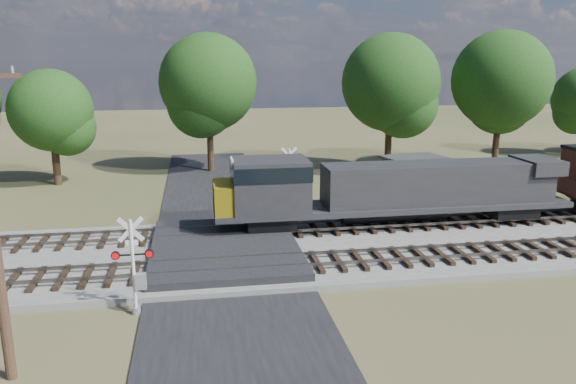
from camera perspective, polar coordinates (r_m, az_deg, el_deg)
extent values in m
plane|color=#3D4525|center=(27.16, -6.34, -6.87)|extent=(160.00, 160.00, 0.00)
cube|color=gray|center=(29.76, 13.27, -5.01)|extent=(140.00, 10.00, 0.30)
cube|color=black|center=(27.15, -6.34, -6.79)|extent=(7.00, 60.00, 0.08)
cube|color=#262628|center=(27.52, -6.41, -5.89)|extent=(7.00, 9.00, 0.62)
cube|color=black|center=(25.33, -1.53, -7.38)|extent=(44.00, 2.60, 0.18)
cube|color=#5A554D|center=(26.87, 15.95, -6.30)|extent=(140.00, 0.08, 0.15)
cube|color=#5A554D|center=(28.09, 14.70, -5.35)|extent=(140.00, 0.08, 0.15)
cube|color=black|center=(30.02, -2.87, -4.00)|extent=(44.00, 2.60, 0.18)
cube|color=#5A554D|center=(31.21, 12.06, -3.29)|extent=(140.00, 0.08, 0.15)
cube|color=#5A554D|center=(32.49, 11.14, -2.57)|extent=(140.00, 0.08, 0.15)
cylinder|color=silver|center=(21.72, -15.44, -7.42)|extent=(0.13, 0.13, 3.70)
cylinder|color=#96989B|center=(22.38, -15.16, -11.52)|extent=(0.33, 0.33, 0.28)
cube|color=silver|center=(21.25, -15.69, -3.68)|extent=(0.97, 0.04, 0.97)
cube|color=silver|center=(21.25, -15.69, -3.68)|extent=(0.97, 0.04, 0.97)
cube|color=silver|center=(21.40, -15.60, -4.99)|extent=(0.46, 0.03, 0.20)
cube|color=black|center=(21.55, -15.53, -6.15)|extent=(1.48, 0.06, 0.06)
cylinder|color=red|center=(21.62, -17.12, -6.20)|extent=(0.33, 0.09, 0.33)
cylinder|color=red|center=(21.49, -13.92, -6.11)|extent=(0.33, 0.09, 0.33)
cube|color=#96989B|center=(21.90, -14.74, -8.76)|extent=(0.42, 0.28, 0.60)
cylinder|color=silver|center=(34.51, 0.11, 1.13)|extent=(0.14, 0.14, 4.01)
cylinder|color=#96989B|center=(34.96, 0.11, -1.84)|extent=(0.36, 0.36, 0.30)
cube|color=silver|center=(34.20, 0.11, 3.76)|extent=(1.05, 0.13, 1.05)
cube|color=silver|center=(34.20, 0.11, 3.76)|extent=(1.05, 0.13, 1.05)
cube|color=silver|center=(34.30, 0.11, 2.85)|extent=(0.50, 0.07, 0.22)
cube|color=black|center=(34.40, 0.11, 2.03)|extent=(1.60, 0.19, 0.06)
cylinder|color=red|center=(34.56, 1.16, 2.08)|extent=(0.37, 0.13, 0.36)
cylinder|color=red|center=(34.24, -0.95, 1.97)|extent=(0.37, 0.13, 0.36)
cube|color=#96989B|center=(34.59, -0.30, 0.13)|extent=(0.47, 0.34, 0.65)
cube|color=#482D1E|center=(39.20, 13.16, 1.23)|extent=(4.41, 4.41, 2.60)
cube|color=#323234|center=(38.94, 13.27, 3.24)|extent=(4.85, 4.85, 0.19)
cylinder|color=black|center=(45.58, -22.54, 3.34)|extent=(0.56, 0.56, 4.32)
sphere|color=#123A13|center=(45.16, -22.94, 7.65)|extent=(6.04, 6.04, 6.04)
cylinder|color=black|center=(47.47, -7.92, 5.47)|extent=(0.56, 0.56, 5.69)
sphere|color=#123A13|center=(47.05, -8.10, 10.96)|extent=(7.97, 7.97, 7.97)
cylinder|color=black|center=(47.55, 10.17, 5.39)|extent=(0.56, 0.56, 5.69)
sphere|color=#123A13|center=(47.14, 10.40, 10.88)|extent=(7.97, 7.97, 7.97)
cylinder|color=black|center=(51.06, 20.43, 5.39)|extent=(0.56, 0.56, 5.83)
sphere|color=#123A13|center=(50.68, 20.87, 10.60)|extent=(8.16, 8.16, 8.16)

